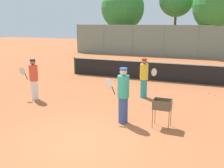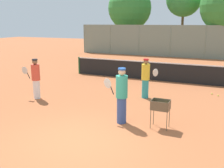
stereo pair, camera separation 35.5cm
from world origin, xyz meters
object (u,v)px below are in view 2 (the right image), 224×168
at_px(player_white_outfit, 121,95).
at_px(player_red_cap, 36,78).
at_px(ball_cart, 161,107).
at_px(player_yellow_shirt, 146,78).
at_px(tennis_net, 157,71).

relative_size(player_white_outfit, player_red_cap, 1.06).
bearing_deg(ball_cart, player_white_outfit, -175.08).
height_order(player_yellow_shirt, ball_cart, player_yellow_shirt).
xyz_separation_m(player_red_cap, player_yellow_shirt, (4.29, 2.02, -0.00)).
relative_size(tennis_net, player_red_cap, 5.98).
bearing_deg(ball_cart, player_red_cap, 170.01).
bearing_deg(player_red_cap, tennis_net, -131.35).
xyz_separation_m(player_white_outfit, player_red_cap, (-4.44, 1.12, -0.05)).
height_order(tennis_net, player_red_cap, player_red_cap).
height_order(player_red_cap, ball_cart, player_red_cap).
relative_size(player_red_cap, ball_cart, 1.91).
distance_m(tennis_net, ball_cart, 6.90).
distance_m(player_red_cap, player_yellow_shirt, 4.74).
bearing_deg(player_white_outfit, player_yellow_shirt, -78.43).
relative_size(player_white_outfit, ball_cart, 2.03).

